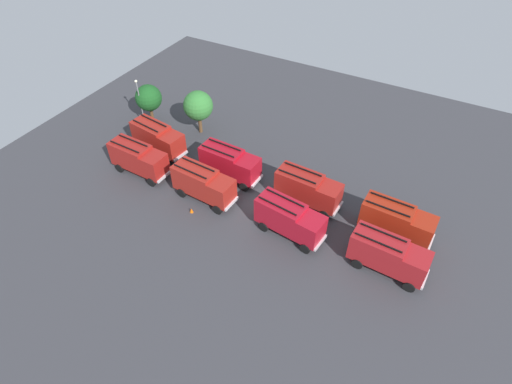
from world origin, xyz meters
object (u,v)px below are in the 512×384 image
(fire_truck_6, at_px, (308,188))
(tree_0, at_px, (149,98))
(traffic_cone_1, at_px, (191,210))
(firefighter_0, at_px, (417,222))
(fire_truck_1, at_px, (203,183))
(firefighter_1, at_px, (358,234))
(traffic_cone_0, at_px, (288,216))
(tree_1, at_px, (198,106))
(fire_truck_0, at_px, (139,158))
(fire_truck_4, at_px, (158,138))
(fire_truck_7, at_px, (397,220))
(fire_truck_3, at_px, (388,254))
(traffic_cone_2, at_px, (235,162))
(fire_truck_2, at_px, (290,218))
(fire_truck_5, at_px, (230,162))
(lamppost, at_px, (140,100))

(fire_truck_6, xyz_separation_m, tree_0, (-25.04, 4.59, 1.49))
(traffic_cone_1, bearing_deg, firefighter_0, 22.99)
(fire_truck_1, relative_size, fire_truck_6, 1.00)
(fire_truck_6, xyz_separation_m, firefighter_1, (6.68, -2.61, -1.18))
(fire_truck_6, bearing_deg, firefighter_0, 12.13)
(firefighter_0, xyz_separation_m, traffic_cone_0, (-12.12, -4.96, -0.57))
(tree_1, bearing_deg, fire_truck_0, -97.69)
(fire_truck_1, bearing_deg, fire_truck_6, 28.32)
(fire_truck_4, xyz_separation_m, fire_truck_7, (29.40, 0.27, 0.00))
(fire_truck_0, height_order, tree_0, tree_0)
(traffic_cone_0, bearing_deg, firefighter_0, 22.24)
(fire_truck_1, xyz_separation_m, tree_0, (-14.84, 9.29, 1.49))
(fire_truck_3, bearing_deg, traffic_cone_2, 164.69)
(tree_1, height_order, traffic_cone_0, tree_1)
(fire_truck_7, xyz_separation_m, traffic_cone_0, (-10.32, -2.97, -1.80))
(fire_truck_2, bearing_deg, traffic_cone_1, -160.43)
(fire_truck_2, distance_m, tree_1, 21.00)
(fire_truck_4, relative_size, traffic_cone_0, 10.71)
(fire_truck_0, distance_m, fire_truck_5, 10.62)
(fire_truck_5, bearing_deg, fire_truck_6, 3.77)
(fire_truck_0, xyz_separation_m, firefighter_0, (30.59, 6.55, -1.23))
(traffic_cone_1, bearing_deg, fire_truck_0, 163.95)
(tree_1, bearing_deg, fire_truck_1, -53.73)
(fire_truck_2, distance_m, firefighter_1, 7.00)
(traffic_cone_1, bearing_deg, fire_truck_4, 144.45)
(tree_1, distance_m, lamppost, 7.85)
(fire_truck_2, bearing_deg, traffic_cone_2, 153.64)
(traffic_cone_0, bearing_deg, fire_truck_1, -170.27)
(tree_1, bearing_deg, fire_truck_5, -35.94)
(fire_truck_7, bearing_deg, lamppost, 176.56)
(fire_truck_1, relative_size, fire_truck_7, 1.01)
(fire_truck_2, xyz_separation_m, traffic_cone_0, (-0.95, 1.86, -1.80))
(fire_truck_6, bearing_deg, lamppost, 175.49)
(fire_truck_6, height_order, traffic_cone_1, fire_truck_6)
(fire_truck_0, distance_m, lamppost, 10.11)
(tree_1, bearing_deg, fire_truck_2, -30.56)
(firefighter_1, bearing_deg, fire_truck_6, 100.48)
(fire_truck_5, height_order, traffic_cone_1, fire_truck_5)
(traffic_cone_1, xyz_separation_m, lamppost, (-15.07, 10.49, 3.71))
(fire_truck_4, height_order, lamppost, lamppost)
(fire_truck_0, bearing_deg, tree_1, 84.34)
(fire_truck_1, xyz_separation_m, traffic_cone_2, (-0.08, 6.63, -1.83))
(traffic_cone_1, bearing_deg, tree_1, 120.45)
(fire_truck_5, height_order, lamppost, lamppost)
(firefighter_1, xyz_separation_m, traffic_cone_2, (-16.96, 4.54, -0.65))
(fire_truck_3, bearing_deg, fire_truck_0, -177.26)
(traffic_cone_1, bearing_deg, tree_0, 141.37)
(fire_truck_7, relative_size, tree_1, 1.23)
(firefighter_0, bearing_deg, fire_truck_7, 56.14)
(traffic_cone_2, height_order, lamppost, lamppost)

